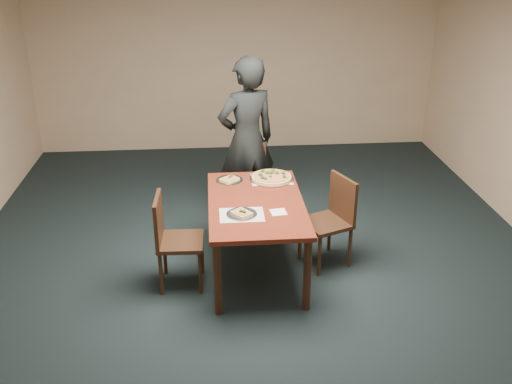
{
  "coord_description": "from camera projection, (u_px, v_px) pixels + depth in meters",
  "views": [
    {
      "loc": [
        -0.42,
        -4.51,
        3.05
      ],
      "look_at": [
        -0.01,
        0.35,
        0.85
      ],
      "focal_mm": 40.0,
      "sensor_mm": 36.0,
      "label": 1
    }
  ],
  "objects": [
    {
      "name": "placemat_near",
      "position": [
        242.0,
        215.0,
        5.14
      ],
      "size": [
        0.4,
        0.3,
        0.0
      ],
      "primitive_type": "cube",
      "color": "white",
      "rests_on": "dining_table"
    },
    {
      "name": "slice_plate_near",
      "position": [
        242.0,
        214.0,
        5.13
      ],
      "size": [
        0.28,
        0.28,
        0.06
      ],
      "color": "silver",
      "rests_on": "dining_table"
    },
    {
      "name": "napkin",
      "position": [
        278.0,
        212.0,
        5.18
      ],
      "size": [
        0.16,
        0.16,
        0.01
      ],
      "primitive_type": "cube",
      "rotation": [
        0.0,
        0.0,
        0.12
      ],
      "color": "white",
      "rests_on": "dining_table"
    },
    {
      "name": "placemat_main",
      "position": [
        271.0,
        179.0,
        5.89
      ],
      "size": [
        0.42,
        0.32,
        0.0
      ],
      "primitive_type": "cube",
      "color": "white",
      "rests_on": "dining_table"
    },
    {
      "name": "diner",
      "position": [
        247.0,
        141.0,
        6.39
      ],
      "size": [
        0.81,
        0.68,
        1.9
      ],
      "primitive_type": "imported",
      "rotation": [
        0.0,
        0.0,
        3.52
      ],
      "color": "black",
      "rests_on": "ground"
    },
    {
      "name": "pizza_pan",
      "position": [
        271.0,
        177.0,
        5.88
      ],
      "size": [
        0.46,
        0.46,
        0.08
      ],
      "color": "silver",
      "rests_on": "dining_table"
    },
    {
      "name": "ground",
      "position": [
        260.0,
        289.0,
        5.38
      ],
      "size": [
        8.0,
        8.0,
        0.0
      ],
      "primitive_type": "plane",
      "color": "black",
      "rests_on": "ground"
    },
    {
      "name": "chair_far",
      "position": [
        250.0,
        180.0,
        6.47
      ],
      "size": [
        0.47,
        0.47,
        0.91
      ],
      "rotation": [
        0.0,
        0.0,
        0.14
      ],
      "color": "black",
      "rests_on": "ground"
    },
    {
      "name": "room_shell",
      "position": [
        261.0,
        111.0,
        4.67
      ],
      "size": [
        8.0,
        8.0,
        8.0
      ],
      "color": "#CBAD8D",
      "rests_on": "ground"
    },
    {
      "name": "chair_right",
      "position": [
        333.0,
        216.0,
        5.65
      ],
      "size": [
        0.55,
        0.55,
        0.91
      ],
      "rotation": [
        0.0,
        0.0,
        -1.18
      ],
      "color": "black",
      "rests_on": "ground"
    },
    {
      "name": "chair_left",
      "position": [
        172.0,
        236.0,
        5.27
      ],
      "size": [
        0.43,
        0.43,
        0.91
      ],
      "rotation": [
        0.0,
        0.0,
        1.54
      ],
      "color": "black",
      "rests_on": "ground"
    },
    {
      "name": "dining_table",
      "position": [
        256.0,
        210.0,
        5.43
      ],
      "size": [
        0.9,
        1.5,
        0.75
      ],
      "color": "#581C11",
      "rests_on": "ground"
    },
    {
      "name": "slice_plate_far",
      "position": [
        229.0,
        179.0,
        5.85
      ],
      "size": [
        0.28,
        0.28,
        0.06
      ],
      "color": "silver",
      "rests_on": "dining_table"
    }
  ]
}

